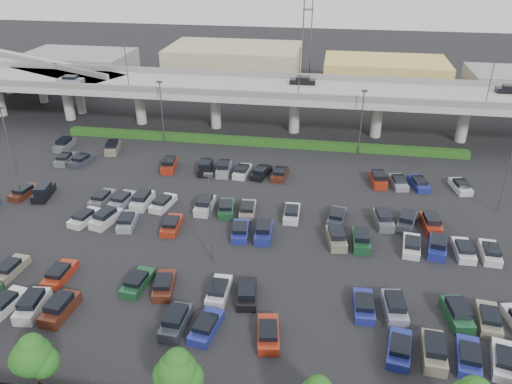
# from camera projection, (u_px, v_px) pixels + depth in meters

# --- Properties ---
(ground) EXTENTS (280.00, 280.00, 0.00)m
(ground) POSITION_uv_depth(u_px,v_px,m) (228.00, 222.00, 60.45)
(ground) COLOR black
(overpass) EXTENTS (150.00, 13.00, 15.80)m
(overpass) POSITION_uv_depth(u_px,v_px,m) (265.00, 92.00, 85.27)
(overpass) COLOR gray
(overpass) RESTS_ON ground
(on_ramp) EXTENTS (50.93, 30.13, 8.80)m
(on_ramp) POSITION_uv_depth(u_px,v_px,m) (23.00, 66.00, 102.32)
(on_ramp) COLOR gray
(on_ramp) RESTS_ON ground
(hedge) EXTENTS (66.00, 1.60, 1.10)m
(hedge) POSITION_uv_depth(u_px,v_px,m) (260.00, 142.00, 82.07)
(hedge) COLOR #184213
(hedge) RESTS_ON ground
(tree_row) EXTENTS (65.07, 3.66, 5.94)m
(tree_row) POSITION_uv_depth(u_px,v_px,m) (159.00, 370.00, 35.51)
(tree_row) COLOR #332316
(tree_row) RESTS_ON ground
(parked_cars) EXTENTS (63.08, 41.69, 1.67)m
(parked_cars) POSITION_uv_depth(u_px,v_px,m) (219.00, 233.00, 57.09)
(parked_cars) COLOR #52555A
(parked_cars) RESTS_ON ground
(light_poles) EXTENTS (66.90, 48.38, 10.30)m
(light_poles) POSITION_uv_depth(u_px,v_px,m) (197.00, 166.00, 59.90)
(light_poles) COLOR #47464B
(light_poles) RESTS_ON ground
(distant_buildings) EXTENTS (138.00, 24.00, 9.00)m
(distant_buildings) POSITION_uv_depth(u_px,v_px,m) (340.00, 71.00, 111.06)
(distant_buildings) COLOR gray
(distant_buildings) RESTS_ON ground
(comm_tower) EXTENTS (2.40, 2.40, 30.00)m
(comm_tower) POSITION_uv_depth(u_px,v_px,m) (308.00, 7.00, 117.41)
(comm_tower) COLOR #47464B
(comm_tower) RESTS_ON ground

